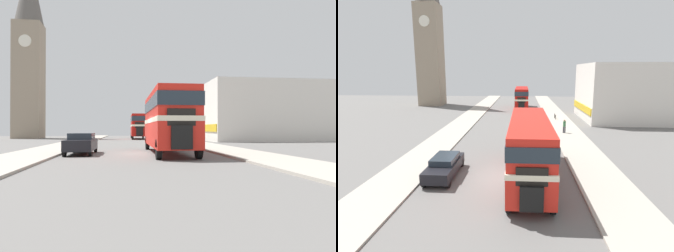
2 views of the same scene
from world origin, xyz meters
TOP-DOWN VIEW (x-y plane):
  - ground_plane at (0.00, 0.00)m, footprint 120.00×120.00m
  - sidewalk_right at (6.75, 0.00)m, footprint 3.50×120.00m
  - sidewalk_left at (-6.75, 0.00)m, footprint 3.50×120.00m
  - double_decker_bus at (1.95, 0.12)m, footprint 2.52×11.06m
  - bus_distant at (1.24, 33.41)m, footprint 2.39×10.96m
  - car_parked_near at (-3.80, 0.07)m, footprint 1.71×4.60m
  - pedestrian_walking at (6.28, 13.18)m, footprint 0.31×0.31m
  - bicycle_on_pavement at (6.32, 22.35)m, footprint 0.05×1.76m
  - church_tower at (-17.91, 38.62)m, footprint 4.91×4.91m
  - shop_building_block at (18.88, 23.30)m, footprint 17.06×11.88m

SIDE VIEW (x-z plane):
  - ground_plane at x=0.00m, z-range 0.00..0.00m
  - sidewalk_right at x=6.75m, z-range 0.00..0.12m
  - sidewalk_left at x=-6.75m, z-range 0.00..0.12m
  - bicycle_on_pavement at x=6.32m, z-range 0.09..0.87m
  - car_parked_near at x=-3.80m, z-range 0.04..1.42m
  - pedestrian_walking at x=6.28m, z-range 0.22..1.77m
  - double_decker_bus at x=1.95m, z-range 0.41..4.45m
  - bus_distant at x=1.24m, z-range 0.40..4.46m
  - shop_building_block at x=18.88m, z-range 0.00..8.19m
  - church_tower at x=-17.91m, z-range 0.37..32.80m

